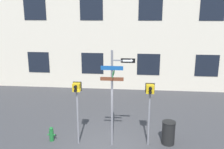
% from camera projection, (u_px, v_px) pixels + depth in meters
% --- Properties ---
extents(building_facade, '(24.00, 0.64, 11.38)m').
position_uv_depth(building_facade, '(121.00, 9.00, 17.10)').
color(building_facade, beige).
rests_on(building_facade, ground_plane).
extents(street_sign_pole, '(1.38, 0.82, 4.09)m').
position_uv_depth(street_sign_pole, '(114.00, 91.00, 10.08)').
color(street_sign_pole, slate).
rests_on(street_sign_pole, ground_plane).
extents(pedestrian_signal_left, '(0.36, 0.40, 2.74)m').
position_uv_depth(pedestrian_signal_left, '(77.00, 97.00, 10.29)').
color(pedestrian_signal_left, slate).
rests_on(pedestrian_signal_left, ground_plane).
extents(pedestrian_signal_right, '(0.38, 0.40, 2.72)m').
position_uv_depth(pedestrian_signal_right, '(150.00, 98.00, 10.17)').
color(pedestrian_signal_right, slate).
rests_on(pedestrian_signal_right, ground_plane).
extents(fire_hydrant, '(0.35, 0.19, 0.65)m').
position_uv_depth(fire_hydrant, '(51.00, 134.00, 10.96)').
color(fire_hydrant, '#196028').
rests_on(fire_hydrant, ground_plane).
extents(trash_bin, '(0.58, 0.58, 1.02)m').
position_uv_depth(trash_bin, '(168.00, 133.00, 10.66)').
color(trash_bin, black).
rests_on(trash_bin, ground_plane).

